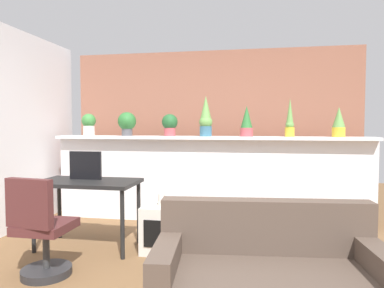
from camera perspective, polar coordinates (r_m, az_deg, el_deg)
The scene contains 17 objects.
ground_plane at distance 3.13m, azimuth -2.76°, elevation -22.60°, with size 12.00×12.00×0.00m, color brown.
divider_wall at distance 4.85m, azimuth 2.58°, elevation -6.09°, with size 4.36×0.16×1.17m, color white.
plant_shelf at distance 4.76m, azimuth 2.53°, elevation 1.04°, with size 4.36×0.35×0.04m, color white.
brick_wall_behind at distance 5.39m, azimuth 3.45°, elevation 1.92°, with size 4.36×0.10×2.50m, color #935B47.
potted_plant_0 at distance 5.25m, azimuth -16.64°, elevation 3.21°, with size 0.20×0.20×0.32m.
potted_plant_1 at distance 5.05m, azimuth -10.66°, elevation 3.49°, with size 0.26×0.26×0.34m.
potted_plant_2 at distance 4.87m, azimuth -3.68°, elevation 3.31°, with size 0.22×0.22×0.31m.
potted_plant_3 at distance 4.72m, azimuth 2.28°, elevation 4.34°, with size 0.18×0.18×0.55m.
potted_plant_4 at distance 4.73m, azimuth 8.98°, elevation 3.67°, with size 0.17×0.17×0.41m.
potted_plant_5 at distance 4.73m, azimuth 15.81°, elevation 3.74°, with size 0.12×0.12×0.51m.
potted_plant_6 at distance 4.83m, azimuth 23.03°, elevation 3.33°, with size 0.16×0.16×0.39m.
desk at distance 4.02m, azimuth -16.81°, elevation -6.98°, with size 1.10×0.60×0.75m.
tv_monitor at distance 4.08m, azimuth -17.14°, elevation -3.38°, with size 0.37×0.04×0.32m, color black.
office_chair at distance 3.43m, azimuth -23.58°, elevation -13.57°, with size 0.47×0.47×0.91m.
side_cube_shelf at distance 3.84m, azimuth -4.98°, elevation -13.69°, with size 0.40×0.41×0.50m.
vase_on_shelf at distance 3.77m, azimuth -5.02°, elevation -9.09°, with size 0.08×0.08×0.13m, color silver.
couch at distance 2.60m, azimuth 12.62°, elevation -21.37°, with size 1.63×0.91×0.80m.
Camera 1 is at (0.64, -2.75, 1.36)m, focal length 32.37 mm.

